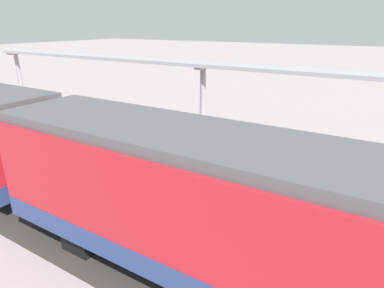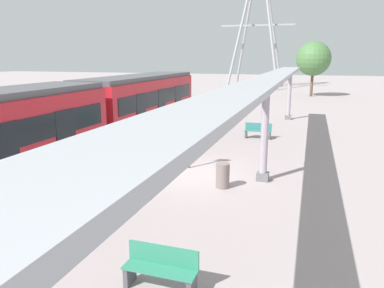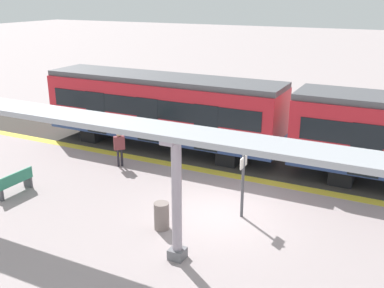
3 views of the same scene
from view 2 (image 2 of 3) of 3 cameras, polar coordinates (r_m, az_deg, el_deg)
The scene contains 14 objects.
ground_plane at distance 15.18m, azimuth -0.91°, elevation -4.35°, with size 176.00×176.00×0.00m, color #A49697.
tactile_edge_strip at distance 16.45m, azimuth -11.73°, elevation -3.23°, with size 0.51×38.68×0.01m, color yellow.
trackbed at distance 17.41m, azimuth -17.08°, elevation -2.64°, with size 3.20×50.68×0.01m, color #38332D.
train_far_carriage at distance 22.99m, azimuth -7.59°, elevation 6.15°, with size 2.65×11.59×3.48m.
canopy_pillar_second at distance 14.04m, azimuth 10.91°, elevation 1.76°, with size 1.10×0.44×3.64m.
canopy_pillar_third at distance 28.79m, azimuth 14.48°, elevation 7.26°, with size 1.10×0.44×3.64m.
canopy_beam at distance 13.76m, azimuth 11.22°, elevation 9.39°, with size 1.20×30.76×0.16m, color #A8AAB2.
bench_near_end at distance 21.80m, azimuth 9.96°, elevation 2.01°, with size 1.51×0.47×0.86m.
bench_mid_platform at distance 7.92m, azimuth -4.68°, elevation -18.11°, with size 1.51×0.48×0.86m.
trash_bin at distance 13.41m, azimuth 4.66°, elevation -4.77°, with size 0.48×0.48×0.89m, color slate.
platform_info_sign at distance 15.52m, azimuth -0.47°, elevation 1.11°, with size 0.56×0.10×2.20m.
passenger_waiting_near_edge at distance 11.10m, azimuth -20.72°, elevation -6.52°, with size 0.47×0.46×1.57m.
electricity_pylon at distance 58.96m, azimuth 9.91°, elevation 18.33°, with size 10.78×7.62×20.04m.
tree_left_background at distance 46.76m, azimuth 17.87°, elevation 12.15°, with size 3.94×3.94×6.30m.
Camera 2 is at (4.58, -13.75, 4.53)m, focal length 35.33 mm.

